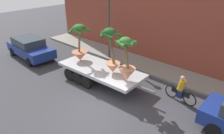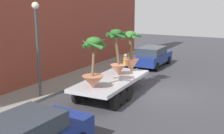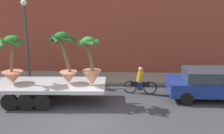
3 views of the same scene
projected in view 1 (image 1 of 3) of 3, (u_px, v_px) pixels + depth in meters
ground_plane at (97, 111)px, 10.32m from camera, size 60.00×60.00×0.00m
sidewalk at (159, 70)px, 14.36m from camera, size 24.00×2.20×0.15m
flatbed_trailer at (98, 70)px, 12.76m from camera, size 6.50×2.49×0.98m
potted_palm_rear at (126, 63)px, 10.74m from camera, size 1.15×1.22×2.40m
potted_palm_middle at (80, 45)px, 13.17m from camera, size 1.31×1.31×2.42m
potted_palm_front at (111, 53)px, 11.58m from camera, size 1.33×1.21×2.59m
cyclist at (181, 90)px, 10.84m from camera, size 1.84×0.38×1.54m
trailing_car at (30, 47)px, 16.26m from camera, size 4.62×2.12×1.58m
street_lamp at (109, 18)px, 14.93m from camera, size 0.36×0.36×4.83m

